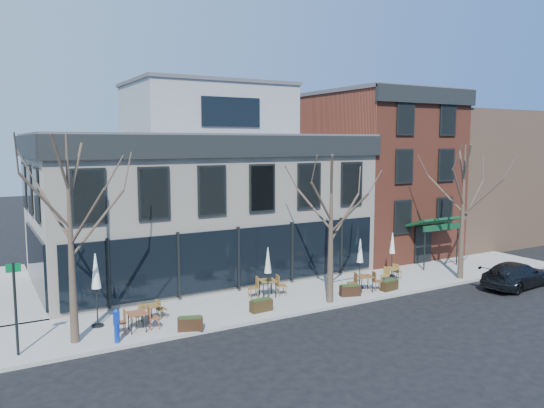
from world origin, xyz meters
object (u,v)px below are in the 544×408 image
parked_sedan (516,275)px  cafe_set_0 (137,320)px  umbrella_0 (96,275)px  call_box (117,325)px

parked_sedan → cafe_set_0: parked_sedan is taller
parked_sedan → umbrella_0: (-20.89, 4.49, 1.64)m
umbrella_0 → call_box: bearing=-83.3°
parked_sedan → umbrella_0: umbrella_0 is taller
cafe_set_0 → call_box: bearing=-140.6°
parked_sedan → cafe_set_0: size_ratio=2.58×
call_box → umbrella_0: bearing=96.7°
call_box → cafe_set_0: size_ratio=0.73×
parked_sedan → call_box: (-20.63, 2.27, 0.18)m
cafe_set_0 → umbrella_0: (-1.27, 1.39, 1.69)m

